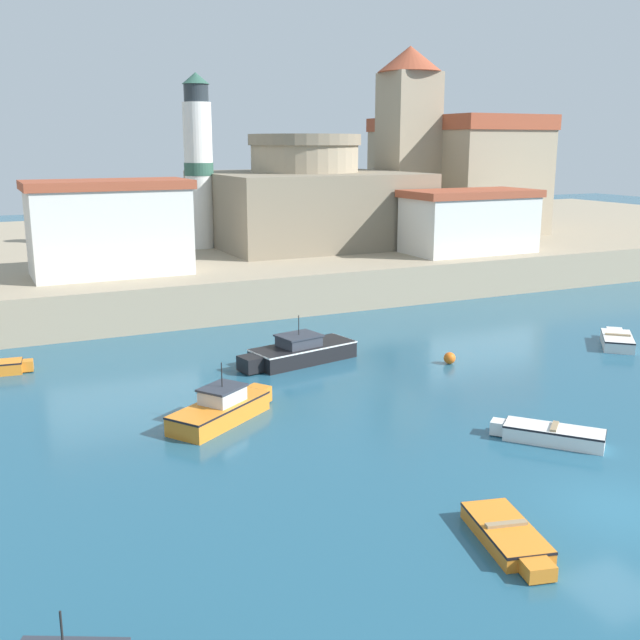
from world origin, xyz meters
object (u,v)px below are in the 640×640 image
dinghy_orange_2 (508,535)px  dinghy_white_4 (551,434)px  mooring_buoy (450,358)px  fortress (305,202)px  lighthouse (199,165)px  church (447,167)px  harbor_shed_far_end (109,227)px  harbor_shed_mid_row (469,221)px  motorboat_orange_5 (222,408)px  motorboat_black_1 (300,352)px  dinghy_white_3 (617,340)px

dinghy_orange_2 → dinghy_white_4: bearing=39.6°
mooring_buoy → fortress: size_ratio=0.04×
mooring_buoy → lighthouse: bearing=98.6°
dinghy_white_4 → church: size_ratio=0.21×
mooring_buoy → harbor_shed_far_end: (-11.89, 16.81, 4.85)m
mooring_buoy → harbor_shed_mid_row: 19.93m
dinghy_orange_2 → dinghy_white_4: dinghy_white_4 is taller
dinghy_white_4 → motorboat_orange_5: 11.47m
church → harbor_shed_mid_row: bearing=-118.5°
motorboat_black_1 → dinghy_white_3: (15.36, -4.20, -0.19)m
dinghy_white_3 → fortress: fortress is taller
dinghy_orange_2 → harbor_shed_mid_row: harbor_shed_mid_row is taller
motorboat_orange_5 → harbor_shed_far_end: bearing=90.8°
church → harbor_shed_far_end: 33.08m
mooring_buoy → motorboat_orange_5: bearing=-168.2°
dinghy_white_4 → mooring_buoy: 9.36m
motorboat_black_1 → fortress: bearing=65.0°
lighthouse → fortress: bearing=-4.3°
church → fortress: size_ratio=1.11×
motorboat_black_1 → church: bearing=44.7°
harbor_shed_mid_row → harbor_shed_far_end: size_ratio=1.01×
motorboat_black_1 → mooring_buoy: motorboat_black_1 is taller
motorboat_black_1 → dinghy_white_4: size_ratio=1.76×
dinghy_white_4 → fortress: 35.08m
motorboat_orange_5 → mooring_buoy: motorboat_orange_5 is taller
motorboat_black_1 → mooring_buoy: bearing=-27.9°
dinghy_orange_2 → mooring_buoy: size_ratio=6.58×
lighthouse → harbor_shed_far_end: bearing=-132.2°
church → harbor_shed_far_end: bearing=-160.0°
dinghy_white_3 → mooring_buoy: size_ratio=6.13×
dinghy_orange_2 → dinghy_white_3: bearing=36.5°
lighthouse → harbor_shed_mid_row: (16.00, -10.40, -3.73)m
motorboat_black_1 → dinghy_orange_2: size_ratio=1.66×
dinghy_orange_2 → church: 50.27m
dinghy_orange_2 → dinghy_white_4: 7.22m
mooring_buoy → harbor_shed_mid_row: bearing=51.5°
harbor_shed_mid_row → dinghy_white_3: bearing=-99.8°
lighthouse → harbor_shed_mid_row: lighthouse is taller
mooring_buoy → harbor_shed_mid_row: harbor_shed_mid_row is taller
dinghy_white_4 → motorboat_orange_5: (-9.34, 6.66, 0.18)m
fortress → church: bearing=11.6°
dinghy_white_3 → fortress: 27.03m
dinghy_white_3 → lighthouse: size_ratio=0.27×
dinghy_orange_2 → dinghy_white_4: size_ratio=1.06×
motorboat_orange_5 → church: 43.90m
fortress → harbor_shed_mid_row: fortress is taller
dinghy_white_4 → fortress: bearing=79.4°
dinghy_orange_2 → fortress: fortress is taller
motorboat_orange_5 → harbor_shed_mid_row: 29.85m
dinghy_orange_2 → lighthouse: lighthouse is taller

